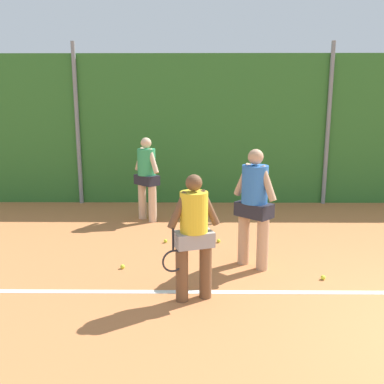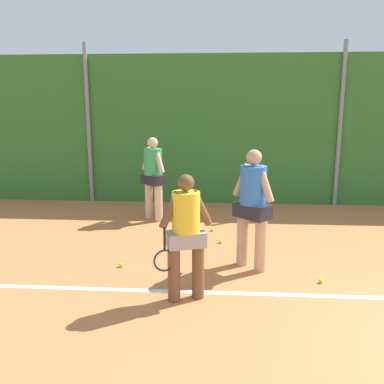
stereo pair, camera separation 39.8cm
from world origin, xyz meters
name	(u,v)px [view 1 (the left image)]	position (x,y,z in m)	size (l,w,h in m)	color
hedge_fence_backdrop	(326,130)	(0.00, 6.65, 1.78)	(20.76, 0.25, 3.56)	#33702D
fence_post_left	(77,125)	(-5.99, 6.47, 1.91)	(0.10, 0.10, 3.82)	gray
fence_post_center	(328,125)	(0.00, 6.47, 1.91)	(0.10, 0.10, 3.82)	gray
player_foreground_near	(194,231)	(-3.18, 1.31, 0.90)	(0.71, 0.41, 1.60)	brown
player_midcourt	(254,202)	(-2.29, 2.40, 1.00)	(0.59, 0.58, 1.79)	tan
player_backcourt_far	(147,174)	(-4.17, 4.95, 0.98)	(0.57, 0.57, 1.74)	beige
tennis_ball_0	(219,241)	(-2.74, 3.48, 0.03)	(0.07, 0.07, 0.07)	#CCDB33
tennis_ball_1	(323,277)	(-1.36, 1.91, 0.03)	(0.07, 0.07, 0.07)	#CCDB33
tennis_ball_5	(123,267)	(-4.25, 2.28, 0.03)	(0.07, 0.07, 0.07)	#CCDB33
tennis_ball_8	(165,241)	(-3.69, 3.47, 0.03)	(0.07, 0.07, 0.07)	#CCDB33
tennis_ball_10	(208,229)	(-2.91, 4.17, 0.03)	(0.07, 0.07, 0.07)	#CCDB33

